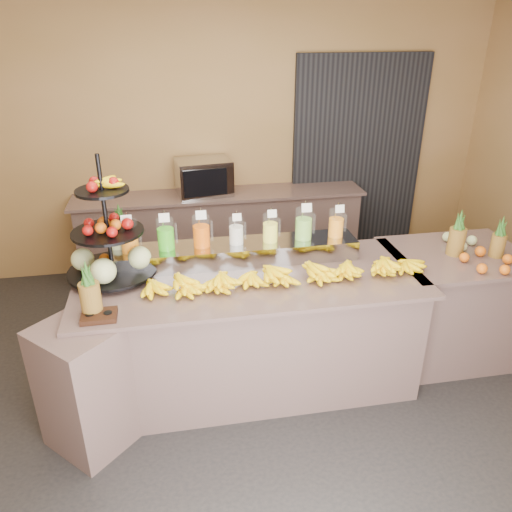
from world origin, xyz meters
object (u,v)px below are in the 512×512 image
object	(u,v)px
pitcher_tray	(237,252)
fruit_stand	(116,247)
banana_heap	(286,271)
oven_warmer	(204,177)
condiment_caddy	(99,316)
right_fruit_pile	(481,252)

from	to	relation	value
pitcher_tray	fruit_stand	size ratio (longest dim) A/B	2.06
banana_heap	oven_warmer	size ratio (longest dim) A/B	3.77
pitcher_tray	condiment_caddy	world-z (taller)	pitcher_tray
right_fruit_pile	oven_warmer	size ratio (longest dim) A/B	0.75
condiment_caddy	oven_warmer	xyz separation A→B (m)	(0.85, 2.31, 0.17)
fruit_stand	oven_warmer	distance (m)	1.91
right_fruit_pile	oven_warmer	world-z (taller)	oven_warmer
pitcher_tray	banana_heap	xyz separation A→B (m)	(0.30, -0.37, 0.00)
right_fruit_pile	oven_warmer	bearing A→B (deg)	134.46
pitcher_tray	condiment_caddy	bearing A→B (deg)	-146.10
right_fruit_pile	fruit_stand	bearing A→B (deg)	175.11
fruit_stand	condiment_caddy	size ratio (longest dim) A/B	4.13
banana_heap	oven_warmer	distance (m)	2.08
pitcher_tray	oven_warmer	xyz separation A→B (m)	(-0.10, 1.67, 0.11)
banana_heap	fruit_stand	distance (m)	1.21
fruit_stand	oven_warmer	bearing A→B (deg)	57.04
pitcher_tray	condiment_caddy	distance (m)	1.16
condiment_caddy	oven_warmer	size ratio (longest dim) A/B	0.39
condiment_caddy	right_fruit_pile	size ratio (longest dim) A/B	0.52
oven_warmer	banana_heap	bearing A→B (deg)	-86.26
pitcher_tray	right_fruit_pile	xyz separation A→B (m)	(1.84, -0.32, -0.01)
pitcher_tray	oven_warmer	world-z (taller)	oven_warmer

